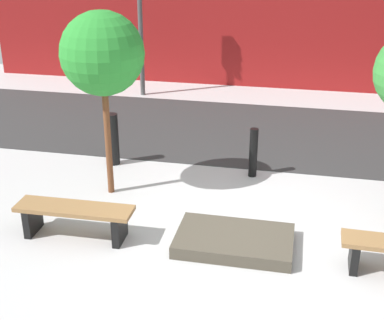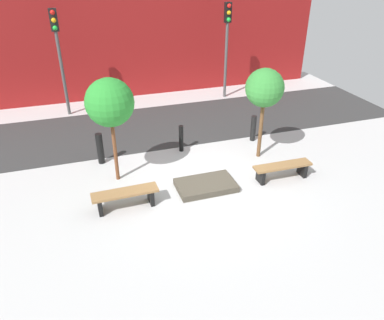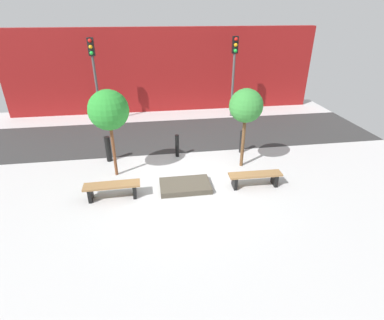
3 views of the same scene
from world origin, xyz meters
TOP-DOWN VIEW (x-y plane):
  - ground_plane at (0.00, 0.00)m, footprint 18.00×18.00m
  - road_strip at (0.00, 4.39)m, footprint 18.00×3.88m
  - building_facade at (0.00, 8.23)m, footprint 16.20×0.50m
  - bench_left at (-2.20, -0.33)m, footprint 1.65×0.45m
  - planter_bed at (0.00, -0.13)m, footprint 1.57×0.98m
  - tree_behind_left_bench at (-2.20, 1.09)m, footprint 1.26×1.26m
  - bollard_far_left at (-2.54, 2.20)m, footprint 0.20×0.20m
  - bollard_left at (0.00, 2.20)m, footprint 0.14×0.14m

SIDE VIEW (x-z plane):
  - ground_plane at x=0.00m, z-range 0.00..0.00m
  - road_strip at x=0.00m, z-range 0.00..0.01m
  - planter_bed at x=0.00m, z-range 0.00..0.17m
  - bench_left at x=-2.20m, z-range 0.10..0.57m
  - bollard_left at x=0.00m, z-range 0.00..0.87m
  - bollard_far_left at x=-2.54m, z-range 0.00..0.96m
  - building_facade at x=0.00m, z-range 0.00..4.27m
  - tree_behind_left_bench at x=-2.20m, z-range 0.81..3.73m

